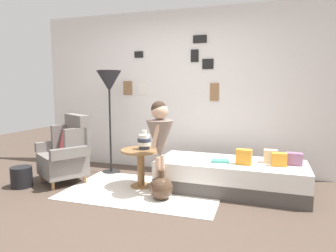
% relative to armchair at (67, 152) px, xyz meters
% --- Properties ---
extents(ground_plane, '(12.00, 12.00, 0.00)m').
position_rel_armchair_xyz_m(ground_plane, '(1.33, -0.78, -0.44)').
color(ground_plane, '#4C3D33').
extents(gallery_wall, '(4.80, 0.12, 2.60)m').
position_rel_armchair_xyz_m(gallery_wall, '(1.33, 1.17, 0.86)').
color(gallery_wall, silver).
rests_on(gallery_wall, ground).
extents(rug, '(2.02, 1.25, 0.01)m').
position_rel_armchair_xyz_m(rug, '(1.21, -0.06, -0.43)').
color(rug, silver).
rests_on(rug, ground).
extents(armchair, '(0.90, 0.85, 0.97)m').
position_rel_armchair_xyz_m(armchair, '(0.00, 0.00, 0.00)').
color(armchair, '#9E7042').
rests_on(armchair, ground).
extents(daybed, '(1.93, 0.87, 0.40)m').
position_rel_armchair_xyz_m(daybed, '(2.29, 0.29, -0.24)').
color(daybed, '#4C4742').
rests_on(daybed, ground).
extents(pillow_head, '(0.20, 0.14, 0.15)m').
position_rel_armchair_xyz_m(pillow_head, '(3.07, 0.34, 0.04)').
color(pillow_head, gray).
rests_on(pillow_head, daybed).
extents(pillow_mid, '(0.18, 0.13, 0.16)m').
position_rel_armchair_xyz_m(pillow_mid, '(2.89, 0.23, 0.04)').
color(pillow_mid, orange).
rests_on(pillow_mid, daybed).
extents(pillow_back, '(0.17, 0.12, 0.17)m').
position_rel_armchair_xyz_m(pillow_back, '(2.79, 0.38, 0.04)').
color(pillow_back, beige).
rests_on(pillow_back, daybed).
extents(pillow_extra, '(0.20, 0.14, 0.19)m').
position_rel_armchair_xyz_m(pillow_extra, '(2.47, 0.18, 0.06)').
color(pillow_extra, orange).
rests_on(pillow_extra, daybed).
extents(side_table, '(0.54, 0.54, 0.53)m').
position_rel_armchair_xyz_m(side_table, '(1.11, 0.09, -0.07)').
color(side_table, olive).
rests_on(side_table, ground).
extents(vase_striped, '(0.18, 0.18, 0.26)m').
position_rel_armchair_xyz_m(vase_striped, '(1.15, 0.13, 0.19)').
color(vase_striped, '#2D384C').
rests_on(vase_striped, side_table).
extents(floor_lamp, '(0.38, 0.38, 1.62)m').
position_rel_armchair_xyz_m(floor_lamp, '(0.37, 0.61, 0.96)').
color(floor_lamp, black).
rests_on(floor_lamp, ground).
extents(person_child, '(0.34, 0.34, 1.20)m').
position_rel_armchair_xyz_m(person_child, '(1.47, -0.15, 0.33)').
color(person_child, '#D8AD8E').
rests_on(person_child, ground).
extents(book_on_daybed, '(0.25, 0.20, 0.03)m').
position_rel_armchair_xyz_m(book_on_daybed, '(2.17, 0.21, -0.02)').
color(book_on_daybed, teal).
rests_on(book_on_daybed, daybed).
extents(demijohn_near, '(0.29, 0.29, 0.37)m').
position_rel_armchair_xyz_m(demijohn_near, '(1.53, -0.27, -0.29)').
color(demijohn_near, '#473323').
rests_on(demijohn_near, ground).
extents(magazine_basket, '(0.28, 0.28, 0.28)m').
position_rel_armchair_xyz_m(magazine_basket, '(-0.46, -0.40, -0.30)').
color(magazine_basket, black).
rests_on(magazine_basket, ground).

